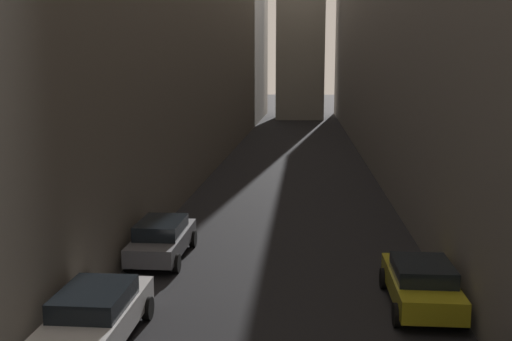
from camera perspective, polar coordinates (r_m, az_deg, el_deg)
name	(u,v)px	position (r m, az deg, el deg)	size (l,w,h in m)	color
ground_plane	(293,167)	(43.87, 3.54, 0.35)	(264.00, 264.00, 0.00)	black
building_block_left	(151,30)	(46.88, -9.97, 13.05)	(10.64, 108.00, 19.95)	#60594F
building_block_right	(479,30)	(47.05, 20.58, 12.42)	(15.64, 108.00, 19.68)	slate
parked_car_left_third	(96,314)	(16.33, -15.00, -13.10)	(2.03, 4.57, 1.52)	silver
parked_car_left_far	(162,238)	(22.75, -8.96, -6.40)	(1.94, 4.59, 1.50)	#4C4C51
parked_car_right_far	(421,283)	(18.68, 15.51, -10.31)	(2.01, 4.34, 1.44)	#A59919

